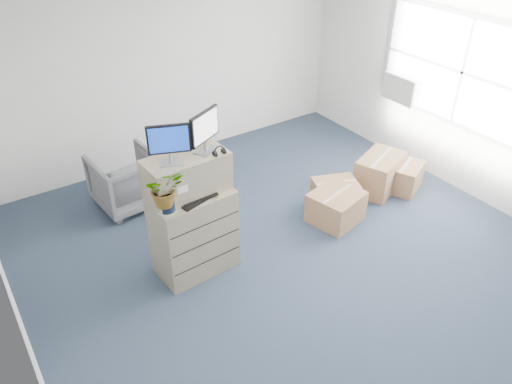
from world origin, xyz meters
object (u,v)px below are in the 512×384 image
(potted_plant, at_px, (165,192))
(monitor_right, at_px, (205,129))
(monitor_left, at_px, (169,142))
(water_bottle, at_px, (190,180))
(keyboard, at_px, (197,198))
(office_chair, at_px, (126,178))
(filing_cabinet_lower, at_px, (194,232))

(potted_plant, bearing_deg, monitor_right, 17.08)
(monitor_left, bearing_deg, water_bottle, 34.68)
(monitor_right, relative_size, potted_plant, 0.93)
(water_bottle, bearing_deg, keyboard, -95.49)
(water_bottle, bearing_deg, monitor_right, -7.30)
(monitor_right, distance_m, office_chair, 2.17)
(office_chair, bearing_deg, monitor_left, 84.49)
(water_bottle, distance_m, office_chair, 1.83)
(filing_cabinet_lower, distance_m, water_bottle, 0.67)
(monitor_left, xyz_separation_m, monitor_right, (0.42, 0.02, 0.01))
(water_bottle, xyz_separation_m, office_chair, (-0.19, 1.66, -0.76))
(potted_plant, bearing_deg, office_chair, 84.15)
(filing_cabinet_lower, xyz_separation_m, keyboard, (0.01, -0.12, 0.53))
(water_bottle, relative_size, office_chair, 0.33)
(monitor_left, distance_m, keyboard, 0.72)
(monitor_right, height_order, keyboard, monitor_right)
(monitor_right, distance_m, keyboard, 0.74)
(monitor_right, bearing_deg, office_chair, 76.41)
(monitor_left, height_order, monitor_right, monitor_right)
(filing_cabinet_lower, distance_m, monitor_right, 1.24)
(monitor_left, relative_size, monitor_right, 0.94)
(keyboard, height_order, water_bottle, water_bottle)
(monitor_right, xyz_separation_m, keyboard, (-0.22, -0.15, -0.69))
(filing_cabinet_lower, relative_size, monitor_right, 2.29)
(water_bottle, bearing_deg, filing_cabinet_lower, -119.45)
(keyboard, distance_m, potted_plant, 0.43)
(water_bottle, height_order, potted_plant, potted_plant)
(monitor_left, bearing_deg, monitor_right, 24.86)
(water_bottle, distance_m, potted_plant, 0.44)
(office_chair, bearing_deg, water_bottle, 91.92)
(filing_cabinet_lower, height_order, keyboard, keyboard)
(monitor_left, distance_m, potted_plant, 0.51)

